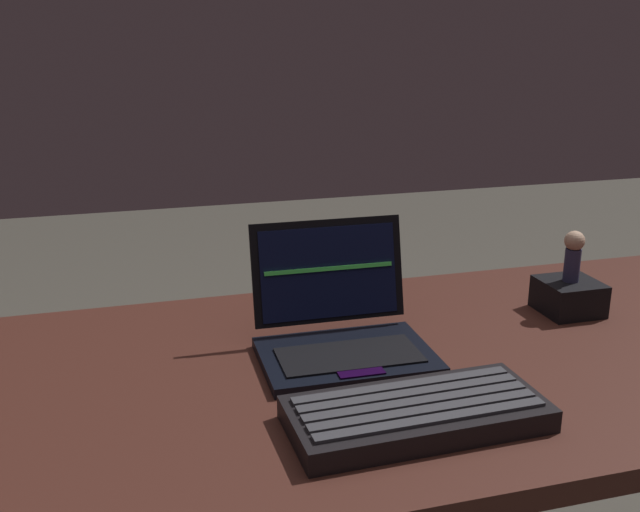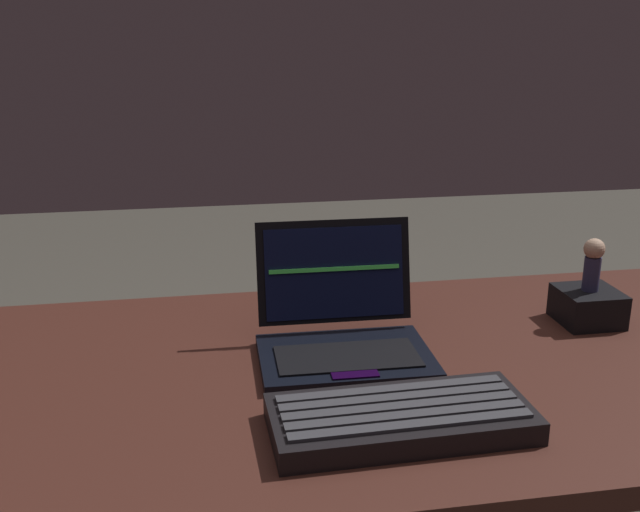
% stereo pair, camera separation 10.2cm
% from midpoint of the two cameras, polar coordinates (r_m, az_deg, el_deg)
% --- Properties ---
extents(desk, '(1.79, 0.65, 0.73)m').
position_cam_midpoint_polar(desk, '(1.11, 3.56, -11.97)').
color(desk, '#442119').
rests_on(desk, ground).
extents(laptop_front, '(0.25, 0.21, 0.18)m').
position_cam_midpoint_polar(laptop_front, '(1.08, -1.10, -5.79)').
color(laptop_front, black).
rests_on(laptop_front, desk).
extents(external_keyboard, '(0.31, 0.14, 0.03)m').
position_cam_midpoint_polar(external_keyboard, '(0.91, 4.19, -12.06)').
color(external_keyboard, black).
rests_on(external_keyboard, desk).
extents(figurine_stand, '(0.09, 0.09, 0.05)m').
position_cam_midpoint_polar(figurine_stand, '(1.28, 16.47, -3.05)').
color(figurine_stand, black).
rests_on(figurine_stand, desk).
extents(figurine, '(0.03, 0.03, 0.09)m').
position_cam_midpoint_polar(figurine, '(1.26, 16.76, 0.16)').
color(figurine, '#2F2F50').
rests_on(figurine, figurine_stand).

